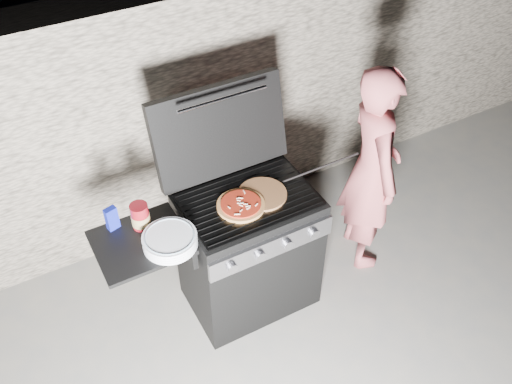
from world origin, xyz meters
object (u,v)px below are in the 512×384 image
gas_grill (214,266)px  person (371,170)px  sauce_jar (140,216)px  pizza_topped (241,205)px

gas_grill → person: 1.21m
gas_grill → sauce_jar: sauce_jar is taller
gas_grill → pizza_topped: bearing=-9.5°
sauce_jar → pizza_topped: bearing=-13.8°
gas_grill → sauce_jar: bearing=164.1°
pizza_topped → sauce_jar: (-0.56, 0.14, 0.05)m
gas_grill → person: person is taller
pizza_topped → sauce_jar: 0.57m
pizza_topped → sauce_jar: sauce_jar is taller
gas_grill → sauce_jar: (-0.37, 0.11, 0.53)m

